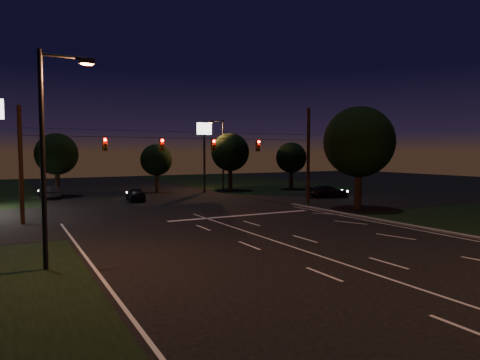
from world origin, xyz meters
TOP-DOWN VIEW (x-y plane):
  - ground at (0.00, 0.00)m, footprint 140.00×140.00m
  - cross_street_right at (20.00, 16.00)m, footprint 20.00×16.00m
  - edge_line_left at (-9.70, -6.00)m, footprint 0.14×40.00m
  - center_line at (0.00, -6.00)m, footprint 0.14×40.00m
  - stop_bar at (3.00, 11.50)m, footprint 12.00×0.50m
  - utility_pole_right at (12.00, 15.00)m, footprint 0.30×0.30m
  - utility_pole_left at (-12.00, 15.00)m, footprint 0.28×0.28m
  - signal_span at (-0.00, 14.96)m, footprint 24.00×0.40m
  - pole_sign_right at (8.00, 30.00)m, footprint 1.80×0.30m
  - street_light_left at (-11.24, 2.00)m, footprint 2.20×0.35m
  - street_light_right_far at (11.24, 32.00)m, footprint 2.20×0.35m
  - tree_right_near at (13.53, 10.17)m, footprint 6.00×6.00m
  - tree_far_b at (-7.98, 34.13)m, footprint 4.60×4.60m
  - tree_far_c at (3.02, 33.10)m, footprint 3.80×3.80m
  - tree_far_d at (12.02, 31.13)m, footprint 4.80×4.80m
  - tree_far_e at (20.02, 29.11)m, footprint 4.00×4.00m
  - car_oncoming_a at (-1.61, 25.19)m, footprint 2.05×4.11m
  - car_oncoming_b at (-9.00, 31.83)m, footprint 1.99×4.17m
  - car_cross at (17.32, 18.44)m, footprint 4.83×2.83m

SIDE VIEW (x-z plane):
  - ground at x=0.00m, z-range 0.00..0.00m
  - cross_street_right at x=20.00m, z-range -0.01..0.01m
  - utility_pole_right at x=12.00m, z-range -4.50..4.50m
  - utility_pole_left at x=-12.00m, z-range -4.00..4.00m
  - edge_line_left at x=-9.70m, z-range 0.00..0.01m
  - center_line at x=0.00m, z-range 0.00..0.01m
  - stop_bar at x=3.00m, z-range 0.00..0.01m
  - car_cross at x=17.32m, z-range 0.00..1.32m
  - car_oncoming_b at x=-9.00m, z-range 0.00..1.32m
  - car_oncoming_a at x=-1.61m, z-range 0.00..1.35m
  - tree_far_c at x=3.02m, z-range 0.97..6.83m
  - tree_far_e at x=20.02m, z-range 1.03..7.20m
  - tree_far_b at x=-7.98m, z-range 1.12..8.10m
  - tree_far_d at x=12.02m, z-range 1.18..8.47m
  - street_light_left at x=-11.24m, z-range 0.74..9.74m
  - street_light_right_far at x=11.24m, z-range 0.74..9.74m
  - signal_span at x=0.00m, z-range 4.72..6.28m
  - tree_right_near at x=13.53m, z-range 1.30..10.06m
  - pole_sign_right at x=8.00m, z-range 2.04..10.44m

